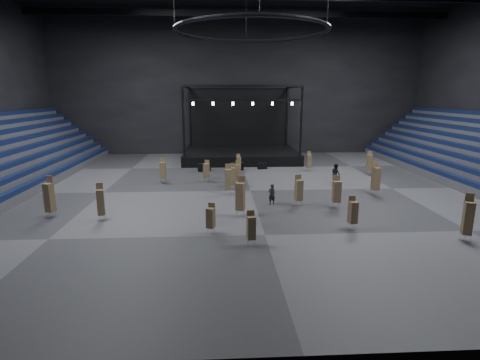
{
  "coord_description": "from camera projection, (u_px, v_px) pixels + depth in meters",
  "views": [
    {
      "loc": [
        -2.59,
        -31.2,
        8.12
      ],
      "look_at": [
        -1.02,
        -2.0,
        1.4
      ],
      "focal_mm": 28.0,
      "sensor_mm": 36.0,
      "label": 1
    }
  ],
  "objects": [
    {
      "name": "floor",
      "position": [
        250.0,
        190.0,
        32.32
      ],
      "size": [
        50.0,
        50.0,
        0.0
      ],
      "primitive_type": "plane",
      "color": "#4F4F52",
      "rests_on": "ground"
    },
    {
      "name": "wall_back",
      "position": [
        238.0,
        88.0,
        50.74
      ],
      "size": [
        50.0,
        0.2,
        18.0
      ],
      "primitive_type": "cube",
      "color": "black",
      "rests_on": "ground"
    },
    {
      "name": "wall_front",
      "position": [
        317.0,
        60.0,
        9.86
      ],
      "size": [
        50.0,
        0.2,
        18.0
      ],
      "primitive_type": "cube",
      "color": "black",
      "rests_on": "ground"
    },
    {
      "name": "stage",
      "position": [
        240.0,
        148.0,
        47.79
      ],
      "size": [
        14.0,
        10.0,
        9.2
      ],
      "color": "black",
      "rests_on": "floor"
    },
    {
      "name": "truss_ring",
      "position": [
        252.0,
        31.0,
        29.41
      ],
      "size": [
        12.3,
        12.3,
        5.15
      ],
      "color": "black",
      "rests_on": "ceiling"
    },
    {
      "name": "flight_case_left",
      "position": [
        204.0,
        167.0,
        40.3
      ],
      "size": [
        1.42,
        1.04,
        0.85
      ],
      "primitive_type": "cube",
      "rotation": [
        0.0,
        0.0,
        0.35
      ],
      "color": "black",
      "rests_on": "floor"
    },
    {
      "name": "flight_case_mid",
      "position": [
        238.0,
        166.0,
        41.1
      ],
      "size": [
        1.22,
        0.63,
        0.81
      ],
      "primitive_type": "cube",
      "rotation": [
        0.0,
        0.0,
        -0.01
      ],
      "color": "black",
      "rests_on": "floor"
    },
    {
      "name": "flight_case_right",
      "position": [
        262.0,
        166.0,
        41.56
      ],
      "size": [
        1.11,
        0.7,
        0.69
      ],
      "primitive_type": "cube",
      "rotation": [
        0.0,
        0.0,
        0.19
      ],
      "color": "black",
      "rests_on": "floor"
    },
    {
      "name": "chair_stack_0",
      "position": [
        299.0,
        190.0,
        27.68
      ],
      "size": [
        0.6,
        0.6,
        2.33
      ],
      "rotation": [
        0.0,
        0.0,
        0.22
      ],
      "color": "silver",
      "rests_on": "floor"
    },
    {
      "name": "chair_stack_1",
      "position": [
        233.0,
        176.0,
        32.61
      ],
      "size": [
        0.43,
        0.43,
        2.26
      ],
      "rotation": [
        0.0,
        0.0,
        0.01
      ],
      "color": "silver",
      "rests_on": "floor"
    },
    {
      "name": "chair_stack_2",
      "position": [
        240.0,
        196.0,
        25.22
      ],
      "size": [
        0.69,
        0.69,
        2.8
      ],
      "rotation": [
        0.0,
        0.0,
        -0.38
      ],
      "color": "silver",
      "rests_on": "floor"
    },
    {
      "name": "chair_stack_3",
      "position": [
        369.0,
        162.0,
        38.44
      ],
      "size": [
        0.59,
        0.59,
        2.44
      ],
      "rotation": [
        0.0,
        0.0,
        -0.21
      ],
      "color": "silver",
      "rests_on": "floor"
    },
    {
      "name": "chair_stack_4",
      "position": [
        228.0,
        179.0,
        30.74
      ],
      "size": [
        0.52,
        0.52,
        2.55
      ],
      "rotation": [
        0.0,
        0.0,
        -0.04
      ],
      "color": "silver",
      "rests_on": "floor"
    },
    {
      "name": "chair_stack_5",
      "position": [
        376.0,
        178.0,
        30.52
      ],
      "size": [
        0.66,
        0.66,
        2.78
      ],
      "rotation": [
        0.0,
        0.0,
        0.27
      ],
      "color": "silver",
      "rests_on": "floor"
    },
    {
      "name": "chair_stack_6",
      "position": [
        353.0,
        212.0,
        22.85
      ],
      "size": [
        0.54,
        0.54,
        2.08
      ],
      "rotation": [
        0.0,
        0.0,
        0.19
      ],
      "color": "silver",
      "rests_on": "floor"
    },
    {
      "name": "chair_stack_7",
      "position": [
        211.0,
        217.0,
        22.14
      ],
      "size": [
        0.57,
        0.57,
        1.87
      ],
      "rotation": [
        0.0,
        0.0,
        -0.39
      ],
      "color": "silver",
      "rests_on": "floor"
    },
    {
      "name": "chair_stack_8",
      "position": [
        101.0,
        202.0,
        24.41
      ],
      "size": [
        0.54,
        0.54,
        2.5
      ],
      "rotation": [
        0.0,
        0.0,
        0.23
      ],
      "color": "silver",
      "rests_on": "floor"
    },
    {
      "name": "chair_stack_9",
      "position": [
        163.0,
        170.0,
        34.84
      ],
      "size": [
        0.52,
        0.52,
        2.34
      ],
      "rotation": [
        0.0,
        0.0,
        -0.01
      ],
      "color": "silver",
      "rests_on": "floor"
    },
    {
      "name": "chair_stack_10",
      "position": [
        206.0,
        170.0,
        35.33
      ],
      "size": [
        0.63,
        0.63,
        2.06
      ],
      "rotation": [
        0.0,
        0.0,
        -0.34
      ],
      "color": "silver",
      "rests_on": "floor"
    },
    {
      "name": "chair_stack_11",
      "position": [
        251.0,
        227.0,
        20.36
      ],
      "size": [
        0.51,
        0.51,
        1.97
      ],
      "rotation": [
        0.0,
        0.0,
        0.15
      ],
      "color": "silver",
      "rests_on": "floor"
    },
    {
      "name": "chair_stack_12",
      "position": [
        239.0,
        162.0,
        39.85
      ],
      "size": [
        0.51,
        0.51,
        1.92
      ],
      "rotation": [
        0.0,
        0.0,
        0.22
      ],
      "color": "silver",
      "rests_on": "floor"
    },
    {
      "name": "chair_stack_13",
      "position": [
        468.0,
        217.0,
        20.93
      ],
      "size": [
        0.61,
        0.61,
        2.75
      ],
      "rotation": [
        0.0,
        0.0,
        -0.32
      ],
      "color": "silver",
      "rests_on": "floor"
    },
    {
      "name": "chair_stack_14",
      "position": [
        49.0,
        197.0,
        24.9
      ],
      "size": [
        0.65,
        0.65,
        2.85
      ],
      "rotation": [
        0.0,
        0.0,
        -0.34
      ],
      "color": "silver",
      "rests_on": "floor"
    },
    {
      "name": "chair_stack_15",
      "position": [
        309.0,
        161.0,
        40.23
      ],
      "size": [
        0.46,
        0.46,
        2.14
      ],
      "rotation": [
        0.0,
        0.0,
        0.05
      ],
      "color": "silver",
      "rests_on": "floor"
    },
    {
      "name": "chair_stack_16",
      "position": [
        337.0,
        191.0,
        27.14
      ],
      "size": [
        0.55,
        0.55,
        2.38
      ],
      "rotation": [
        0.0,
        0.0,
        -0.01
      ],
      "color": "silver",
      "rests_on": "floor"
    },
    {
      "name": "chair_stack_17",
      "position": [
        237.0,
        172.0,
        34.14
      ],
      "size": [
        0.57,
        0.57,
        2.24
      ],
      "rotation": [
        0.0,
        0.0,
        -0.36
      ],
      "color": "silver",
      "rests_on": "floor"
    },
    {
      "name": "man_center",
      "position": [
        272.0,
        194.0,
        28.08
      ],
      "size": [
        0.67,
        0.56,
        1.57
      ],
      "primitive_type": "imported",
      "rotation": [
        0.0,
        0.0,
        3.52
      ],
      "color": "black",
      "rests_on": "floor"
    },
    {
      "name": "crew_member",
      "position": [
        336.0,
        174.0,
        34.63
      ],
      "size": [
        0.84,
        1.01,
        1.88
      ],
      "primitive_type": "imported",
      "rotation": [
        0.0,
        0.0,
        1.72
      ],
      "color": "black",
      "rests_on": "floor"
    }
  ]
}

